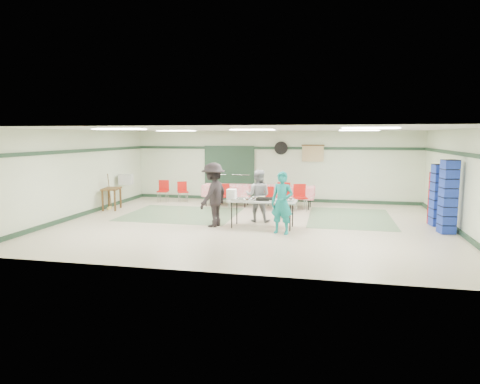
% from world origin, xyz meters
% --- Properties ---
extents(floor, '(11.00, 11.00, 0.00)m').
position_xyz_m(floor, '(0.00, 0.00, 0.00)').
color(floor, '#C2B59C').
rests_on(floor, ground).
extents(ceiling, '(11.00, 11.00, 0.00)m').
position_xyz_m(ceiling, '(0.00, 0.00, 2.70)').
color(ceiling, silver).
rests_on(ceiling, wall_back).
extents(wall_back, '(11.00, 0.00, 11.00)m').
position_xyz_m(wall_back, '(0.00, 4.50, 1.35)').
color(wall_back, beige).
rests_on(wall_back, floor).
extents(wall_front, '(11.00, 0.00, 11.00)m').
position_xyz_m(wall_front, '(0.00, -4.50, 1.35)').
color(wall_front, beige).
rests_on(wall_front, floor).
extents(wall_left, '(0.00, 9.00, 9.00)m').
position_xyz_m(wall_left, '(-5.50, 0.00, 1.35)').
color(wall_left, beige).
rests_on(wall_left, floor).
extents(wall_right, '(0.00, 9.00, 9.00)m').
position_xyz_m(wall_right, '(5.50, 0.00, 1.35)').
color(wall_right, beige).
rests_on(wall_right, floor).
extents(trim_back, '(11.00, 0.06, 0.10)m').
position_xyz_m(trim_back, '(0.00, 4.47, 2.05)').
color(trim_back, '#1E3826').
rests_on(trim_back, wall_back).
extents(baseboard_back, '(11.00, 0.06, 0.12)m').
position_xyz_m(baseboard_back, '(0.00, 4.47, 0.06)').
color(baseboard_back, '#1E3826').
rests_on(baseboard_back, floor).
extents(trim_left, '(0.06, 9.00, 0.10)m').
position_xyz_m(trim_left, '(-5.47, 0.00, 2.05)').
color(trim_left, '#1E3826').
rests_on(trim_left, wall_back).
extents(baseboard_left, '(0.06, 9.00, 0.12)m').
position_xyz_m(baseboard_left, '(-5.47, 0.00, 0.06)').
color(baseboard_left, '#1E3826').
rests_on(baseboard_left, floor).
extents(trim_right, '(0.06, 9.00, 0.10)m').
position_xyz_m(trim_right, '(5.47, 0.00, 2.05)').
color(trim_right, '#1E3826').
rests_on(trim_right, wall_back).
extents(baseboard_right, '(0.06, 9.00, 0.12)m').
position_xyz_m(baseboard_right, '(5.47, 0.00, 0.06)').
color(baseboard_right, '#1E3826').
rests_on(baseboard_right, floor).
extents(green_patch_a, '(3.50, 3.00, 0.01)m').
position_xyz_m(green_patch_a, '(-2.50, 1.00, 0.00)').
color(green_patch_a, '#637F5D').
rests_on(green_patch_a, floor).
extents(green_patch_b, '(2.50, 3.50, 0.01)m').
position_xyz_m(green_patch_b, '(2.80, 1.50, 0.00)').
color(green_patch_b, '#637F5D').
rests_on(green_patch_b, floor).
extents(double_door_left, '(0.90, 0.06, 2.10)m').
position_xyz_m(double_door_left, '(-2.20, 4.44, 1.05)').
color(double_door_left, gray).
rests_on(double_door_left, floor).
extents(double_door_right, '(0.90, 0.06, 2.10)m').
position_xyz_m(double_door_right, '(-1.25, 4.44, 1.05)').
color(double_door_right, gray).
rests_on(double_door_right, floor).
extents(door_frame, '(2.00, 0.03, 2.15)m').
position_xyz_m(door_frame, '(-1.73, 4.42, 1.05)').
color(door_frame, '#1E3826').
rests_on(door_frame, floor).
extents(wall_fan, '(0.50, 0.10, 0.50)m').
position_xyz_m(wall_fan, '(0.30, 4.44, 2.05)').
color(wall_fan, black).
rests_on(wall_fan, wall_back).
extents(scroll_banner, '(0.80, 0.02, 0.60)m').
position_xyz_m(scroll_banner, '(1.50, 4.44, 1.85)').
color(scroll_banner, tan).
rests_on(scroll_banner, wall_back).
extents(serving_table, '(1.86, 0.79, 0.76)m').
position_xyz_m(serving_table, '(0.37, -0.43, 0.72)').
color(serving_table, '#A4A49F').
rests_on(serving_table, floor).
extents(sheet_tray_right, '(0.65, 0.50, 0.02)m').
position_xyz_m(sheet_tray_right, '(0.90, -0.43, 0.77)').
color(sheet_tray_right, silver).
rests_on(sheet_tray_right, serving_table).
extents(sheet_tray_mid, '(0.60, 0.46, 0.02)m').
position_xyz_m(sheet_tray_mid, '(0.30, -0.35, 0.77)').
color(sheet_tray_mid, silver).
rests_on(sheet_tray_mid, serving_table).
extents(sheet_tray_left, '(0.65, 0.50, 0.02)m').
position_xyz_m(sheet_tray_left, '(-0.13, -0.51, 0.77)').
color(sheet_tray_left, silver).
rests_on(sheet_tray_left, serving_table).
extents(baking_pan, '(0.47, 0.30, 0.08)m').
position_xyz_m(baking_pan, '(0.45, -0.46, 0.80)').
color(baking_pan, black).
rests_on(baking_pan, serving_table).
extents(foam_box_stack, '(0.25, 0.23, 0.28)m').
position_xyz_m(foam_box_stack, '(-0.51, -0.41, 0.90)').
color(foam_box_stack, white).
rests_on(foam_box_stack, serving_table).
extents(volunteer_teal, '(0.67, 0.52, 1.61)m').
position_xyz_m(volunteer_teal, '(0.97, -1.05, 0.81)').
color(volunteer_teal, '#127E7E').
rests_on(volunteer_teal, floor).
extents(volunteer_grey, '(0.78, 0.62, 1.54)m').
position_xyz_m(volunteer_grey, '(0.11, 0.35, 0.77)').
color(volunteer_grey, gray).
rests_on(volunteer_grey, floor).
extents(volunteer_dark, '(0.93, 1.28, 1.78)m').
position_xyz_m(volunteer_dark, '(-1.00, -0.56, 0.89)').
color(volunteer_dark, black).
rests_on(volunteer_dark, floor).
extents(dining_table_a, '(1.85, 0.89, 0.77)m').
position_xyz_m(dining_table_a, '(0.73, 2.98, 0.57)').
color(dining_table_a, red).
rests_on(dining_table_a, floor).
extents(dining_table_b, '(1.72, 0.79, 0.77)m').
position_xyz_m(dining_table_b, '(-1.47, 2.98, 0.57)').
color(dining_table_b, red).
rests_on(dining_table_b, floor).
extents(chair_a, '(0.45, 0.45, 0.94)m').
position_xyz_m(chair_a, '(0.63, 2.42, 0.58)').
color(chair_a, '#B8120E').
rests_on(chair_a, floor).
extents(chair_b, '(0.42, 0.42, 0.79)m').
position_xyz_m(chair_b, '(0.12, 2.41, 0.48)').
color(chair_b, '#B8120E').
rests_on(chair_b, floor).
extents(chair_c, '(0.52, 0.52, 0.91)m').
position_xyz_m(chair_c, '(1.19, 2.42, 0.56)').
color(chair_c, '#B8120E').
rests_on(chair_c, floor).
extents(chair_d, '(0.50, 0.50, 0.85)m').
position_xyz_m(chair_d, '(-1.43, 2.41, 0.52)').
color(chair_d, '#B8120E').
rests_on(chair_d, floor).
extents(chair_loose_a, '(0.50, 0.50, 0.78)m').
position_xyz_m(chair_loose_a, '(-3.33, 3.45, 0.48)').
color(chair_loose_a, '#B8120E').
rests_on(chair_loose_a, floor).
extents(chair_loose_b, '(0.44, 0.44, 0.84)m').
position_xyz_m(chair_loose_b, '(-4.03, 3.26, 0.51)').
color(chair_loose_b, '#B8120E').
rests_on(chair_loose_b, floor).
extents(crate_stack_blue_a, '(0.44, 0.44, 1.74)m').
position_xyz_m(crate_stack_blue_a, '(5.15, 0.81, 0.87)').
color(crate_stack_blue_a, '#1B31A3').
rests_on(crate_stack_blue_a, floor).
extents(crate_stack_red, '(0.45, 0.45, 1.50)m').
position_xyz_m(crate_stack_red, '(5.15, 0.93, 0.75)').
color(crate_stack_red, '#9D100F').
rests_on(crate_stack_red, floor).
extents(crate_stack_blue_b, '(0.43, 0.43, 1.91)m').
position_xyz_m(crate_stack_blue_b, '(5.15, -0.15, 0.96)').
color(crate_stack_blue_b, '#1B31A3').
rests_on(crate_stack_blue_b, floor).
extents(printer_table, '(0.67, 0.89, 0.74)m').
position_xyz_m(printer_table, '(-5.15, 1.37, 0.63)').
color(printer_table, brown).
rests_on(printer_table, floor).
extents(office_printer, '(0.56, 0.52, 0.37)m').
position_xyz_m(office_printer, '(-5.15, 2.45, 0.93)').
color(office_printer, '#A9A9A5').
rests_on(office_printer, printer_table).
extents(broom, '(0.08, 0.20, 1.21)m').
position_xyz_m(broom, '(-5.23, 1.38, 0.63)').
color(broom, brown).
rests_on(broom, floor).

